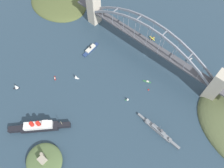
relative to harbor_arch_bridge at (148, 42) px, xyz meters
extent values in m
plane|color=#283D4C|center=(0.00, 0.00, -28.67)|extent=(1400.00, 1400.00, 0.00)
cube|color=#BCB29E|center=(-111.68, 0.00, -1.67)|extent=(16.49, 17.62, 54.01)
cube|color=#BCB29E|center=(111.68, 0.00, -1.67)|extent=(16.49, 17.62, 54.01)
cube|color=#47474C|center=(0.00, 0.00, -1.43)|extent=(206.86, 13.64, 2.40)
cube|color=#47474C|center=(131.92, 0.00, -1.43)|extent=(24.00, 13.64, 2.40)
cube|color=gray|center=(-96.80, -6.14, 5.25)|extent=(23.20, 1.80, 16.07)
cube|color=gray|center=(-75.29, -6.14, 17.11)|extent=(22.90, 1.80, 13.26)
cube|color=gray|center=(-53.78, -6.14, 26.01)|extent=(22.55, 1.80, 10.44)
cube|color=gray|center=(-32.27, -6.14, 31.94)|extent=(22.16, 1.80, 7.58)
cube|color=gray|center=(-10.76, -6.14, 34.91)|extent=(21.73, 1.80, 4.68)
cube|color=gray|center=(10.76, -6.14, 34.91)|extent=(21.73, 1.80, 4.68)
cube|color=gray|center=(32.27, -6.14, 31.94)|extent=(22.16, 1.80, 7.58)
cube|color=gray|center=(53.78, -6.14, 26.01)|extent=(22.55, 1.80, 10.44)
cube|color=gray|center=(75.29, -6.14, 17.11)|extent=(22.90, 1.80, 13.26)
cube|color=gray|center=(96.80, -6.14, 5.25)|extent=(23.20, 1.80, 16.07)
cube|color=gray|center=(-96.80, 6.14, 5.25)|extent=(23.20, 1.80, 16.07)
cube|color=gray|center=(-75.29, 6.14, 17.11)|extent=(22.90, 1.80, 13.26)
cube|color=gray|center=(-53.78, 6.14, 26.01)|extent=(22.55, 1.80, 10.44)
cube|color=gray|center=(-32.27, 6.14, 31.94)|extent=(22.16, 1.80, 7.58)
cube|color=gray|center=(-10.76, 6.14, 34.91)|extent=(21.73, 1.80, 4.68)
cube|color=gray|center=(10.76, 6.14, 34.91)|extent=(21.73, 1.80, 4.68)
cube|color=gray|center=(32.27, 6.14, 31.94)|extent=(22.16, 1.80, 7.58)
cube|color=gray|center=(53.78, 6.14, 26.01)|extent=(22.55, 1.80, 10.44)
cube|color=gray|center=(75.29, 6.14, 17.11)|extent=(22.90, 1.80, 13.26)
cube|color=gray|center=(96.80, 6.14, 5.25)|extent=(23.20, 1.80, 16.07)
cube|color=gray|center=(-107.55, 0.00, -1.43)|extent=(1.40, 12.27, 1.40)
cube|color=gray|center=(-64.53, 0.00, 22.30)|extent=(1.40, 12.27, 1.40)
cube|color=gray|center=(-21.51, 0.00, 34.17)|extent=(1.40, 12.27, 1.40)
cube|color=gray|center=(21.51, 0.00, 34.17)|extent=(1.40, 12.27, 1.40)
cube|color=gray|center=(64.53, 0.00, 22.30)|extent=(1.40, 12.27, 1.40)
cube|color=gray|center=(107.55, 0.00, -1.43)|extent=(1.40, 12.27, 1.40)
cylinder|color=gray|center=(-86.04, -6.14, 5.85)|extent=(0.56, 0.56, 12.15)
cylinder|color=gray|center=(-86.04, 6.14, 5.85)|extent=(0.56, 0.56, 12.15)
cylinder|color=gray|center=(-64.53, -6.14, 11.04)|extent=(0.56, 0.56, 22.53)
cylinder|color=gray|center=(-64.53, 6.14, 11.04)|extent=(0.56, 0.56, 22.53)
cylinder|color=gray|center=(-43.02, -6.14, 14.74)|extent=(0.56, 0.56, 29.95)
cylinder|color=gray|center=(-43.02, 6.14, 14.74)|extent=(0.56, 0.56, 29.95)
cylinder|color=gray|center=(-21.51, -6.14, 16.97)|extent=(0.56, 0.56, 34.40)
cylinder|color=gray|center=(-21.51, 6.14, 16.97)|extent=(0.56, 0.56, 34.40)
cylinder|color=gray|center=(0.00, -6.14, 17.71)|extent=(0.56, 0.56, 35.88)
cylinder|color=gray|center=(0.00, 6.14, 17.71)|extent=(0.56, 0.56, 35.88)
cylinder|color=gray|center=(21.51, -6.14, 16.97)|extent=(0.56, 0.56, 34.40)
cylinder|color=gray|center=(21.51, 6.14, 16.97)|extent=(0.56, 0.56, 34.40)
cylinder|color=gray|center=(43.02, -6.14, 14.74)|extent=(0.56, 0.56, 29.95)
cylinder|color=gray|center=(43.02, 6.14, 14.74)|extent=(0.56, 0.56, 29.95)
cylinder|color=gray|center=(64.53, -6.14, 11.04)|extent=(0.56, 0.56, 22.53)
cylinder|color=gray|center=(64.53, 6.14, 11.04)|extent=(0.56, 0.56, 22.53)
cylinder|color=gray|center=(86.04, -6.14, 5.85)|extent=(0.56, 0.56, 12.15)
cylinder|color=gray|center=(86.04, 6.14, 5.85)|extent=(0.56, 0.56, 12.15)
ellipsoid|color=#4C562D|center=(196.46, 11.58, -28.67)|extent=(117.07, 91.35, 19.13)
ellipsoid|color=#756B5B|center=(170.12, -13.54, -28.67)|extent=(40.97, 27.40, 10.52)
cube|color=black|center=(28.54, 188.84, -25.21)|extent=(40.47, 42.12, 6.92)
cube|color=black|center=(6.87, 165.74, -25.21)|extent=(15.21, 15.66, 6.92)
cube|color=black|center=(50.21, 211.94, -25.21)|extent=(16.09, 16.48, 6.92)
cube|color=white|center=(28.54, 188.84, -18.48)|extent=(31.15, 32.33, 6.54)
cube|color=white|center=(21.84, 181.70, -13.61)|extent=(11.34, 11.32, 3.20)
cylinder|color=red|center=(27.32, 187.54, -11.97)|extent=(4.91, 4.91, 6.49)
cylinder|color=red|center=(32.81, 193.39, -11.97)|extent=(4.91, 4.91, 6.49)
cylinder|color=tan|center=(8.23, 167.19, -16.75)|extent=(0.50, 0.50, 10.00)
cube|color=slate|center=(-88.55, 89.67, -26.95)|extent=(40.34, 7.21, 3.46)
cube|color=slate|center=(-61.79, 88.79, -26.95)|extent=(13.47, 3.09, 3.46)
cube|color=slate|center=(-115.32, 90.54, -26.95)|extent=(13.49, 3.62, 3.46)
cube|color=slate|center=(-88.55, 89.67, -23.58)|extent=(20.23, 5.37, 3.27)
cylinder|color=slate|center=(-70.15, 89.06, -24.12)|extent=(4.13, 4.13, 2.20)
cylinder|color=slate|center=(-106.95, 90.27, -24.12)|extent=(4.13, 4.13, 2.20)
cylinder|color=slate|center=(-88.55, 89.67, -16.95)|extent=(0.60, 0.60, 10.00)
cylinder|color=#4C4C51|center=(-92.57, 89.80, -19.75)|extent=(3.24, 3.24, 4.40)
cube|color=navy|center=(71.70, 51.41, -27.67)|extent=(8.40, 20.79, 2.01)
cube|color=navy|center=(72.78, 37.90, -27.67)|extent=(5.29, 7.13, 2.01)
cube|color=navy|center=(70.62, 64.91, -27.67)|extent=(6.24, 7.21, 2.01)
cube|color=beige|center=(71.70, 51.41, -25.14)|extent=(7.25, 19.02, 3.05)
cylinder|color=black|center=(71.70, 51.41, -22.41)|extent=(2.72, 2.72, 2.40)
ellipsoid|color=#4C6038|center=(-9.15, 211.70, -24.17)|extent=(45.28, 42.24, 9.01)
cube|color=#9E937F|center=(-9.15, 211.70, -16.75)|extent=(8.00, 8.00, 9.45)
cylinder|color=gray|center=(-4.65, 208.20, -16.27)|extent=(3.60, 3.60, 10.39)
cylinder|color=#B7B7B2|center=(8.71, -32.89, -28.22)|extent=(1.89, 5.31, 0.90)
cylinder|color=#B7B7B2|center=(11.76, -33.49, -28.22)|extent=(1.89, 5.31, 0.90)
cylinder|color=maroon|center=(8.71, -32.89, -27.23)|extent=(0.14, 0.14, 1.08)
cylinder|color=maroon|center=(11.76, -33.49, -27.23)|extent=(0.14, 0.14, 1.08)
ellipsoid|color=gold|center=(10.23, -33.19, -26.02)|extent=(2.67, 7.12, 1.35)
cylinder|color=maroon|center=(10.84, -30.10, -26.02)|extent=(1.41, 1.03, 1.28)
cube|color=gold|center=(10.40, -32.33, -25.45)|extent=(11.80, 3.92, 0.20)
cube|color=gold|center=(9.64, -36.21, -25.89)|extent=(4.57, 1.94, 0.12)
cube|color=maroon|center=(9.64, -36.21, -24.60)|extent=(0.33, 1.10, 1.50)
cylinder|color=#B7B7B2|center=(-58.92, -37.59, -28.22)|extent=(6.46, 2.03, 0.90)
cylinder|color=#B7B7B2|center=(-58.32, -34.33, -28.22)|extent=(6.46, 2.03, 0.90)
cylinder|color=maroon|center=(-58.92, -37.59, -27.20)|extent=(0.14, 0.14, 1.15)
cylinder|color=maroon|center=(-58.32, -34.33, -27.20)|extent=(0.14, 0.14, 1.15)
ellipsoid|color=beige|center=(-58.62, -35.96, -25.98)|extent=(7.05, 2.51, 1.29)
cylinder|color=maroon|center=(-61.69, -35.40, -25.98)|extent=(1.01, 1.35, 1.23)
cube|color=beige|center=(-59.47, -35.80, -25.43)|extent=(3.50, 10.37, 0.20)
cube|color=beige|center=(-55.62, -36.51, -25.85)|extent=(1.78, 4.02, 0.12)
cube|color=maroon|center=(-55.62, -36.51, -24.58)|extent=(1.10, 0.32, 1.50)
cube|color=#B2231E|center=(73.23, 125.73, -28.10)|extent=(4.52, 3.80, 1.15)
cube|color=#B2231E|center=(75.60, 124.18, -28.10)|extent=(1.71, 1.58, 1.15)
cube|color=#B2231E|center=(70.86, 127.28, -28.10)|extent=(1.82, 1.75, 1.15)
cube|color=beige|center=(72.78, 126.02, -26.99)|extent=(2.55, 2.34, 1.06)
cube|color=#2D6B3D|center=(-32.95, 39.03, -28.27)|extent=(7.85, 5.50, 0.81)
cube|color=#2D6B3D|center=(-28.47, 40.97, -28.27)|extent=(2.86, 2.39, 0.81)
cube|color=#2D6B3D|center=(-37.44, 37.08, -28.27)|extent=(2.98, 2.67, 0.81)
cube|color=beige|center=(-33.79, 38.66, -27.28)|extent=(4.26, 3.52, 1.18)
cube|color=black|center=(101.84, 174.28, -28.14)|extent=(5.35, 5.52, 1.08)
cube|color=black|center=(104.21, 176.87, -28.14)|extent=(1.99, 2.03, 1.08)
cube|color=black|center=(99.48, 171.69, -28.14)|extent=(2.15, 2.18, 1.08)
cylinder|color=tan|center=(102.14, 174.60, -22.91)|extent=(0.16, 0.16, 9.37)
cone|color=white|center=(101.10, 173.47, -23.38)|extent=(6.82, 6.82, 7.50)
cube|color=silver|center=(48.83, 104.13, -28.31)|extent=(5.03, 3.73, 0.73)
cube|color=silver|center=(46.03, 102.83, -28.31)|extent=(1.77, 1.45, 0.73)
cube|color=silver|center=(51.63, 105.42, -28.31)|extent=(1.85, 1.61, 0.73)
cylinder|color=tan|center=(48.48, 103.96, -23.79)|extent=(0.16, 0.16, 8.30)
cone|color=white|center=(49.70, 104.53, -24.20)|extent=(5.63, 5.63, 6.64)
cube|color=#2D6B3D|center=(-30.12, 81.84, -28.20)|extent=(3.62, 3.75, 0.96)
cube|color=#2D6B3D|center=(-28.48, 83.63, -28.20)|extent=(1.34, 1.37, 0.96)
cube|color=#2D6B3D|center=(-31.77, 80.05, -28.20)|extent=(1.45, 1.47, 0.96)
cylinder|color=tan|center=(-29.92, 82.06, -24.87)|extent=(0.16, 0.16, 5.70)
cone|color=white|center=(-30.64, 81.28, -25.15)|extent=(4.72, 4.72, 4.56)
cone|color=red|center=(-42.72, 48.46, -27.57)|extent=(2.20, 2.20, 2.20)
sphere|color=#F2E566|center=(-42.72, 48.46, -26.17)|extent=(0.50, 0.50, 0.50)
camera|label=1|loc=(-102.02, 194.18, 241.95)|focal=34.21mm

